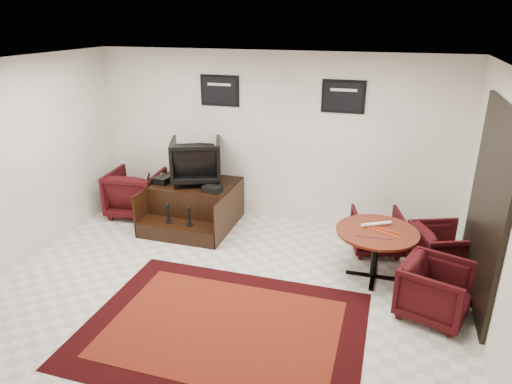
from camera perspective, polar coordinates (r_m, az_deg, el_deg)
ground at (r=5.91m, az=-4.51°, el=-12.74°), size 6.00×6.00×0.00m
room_shell at (r=5.11m, az=-0.31°, el=4.03°), size 6.02×5.02×2.81m
area_rug at (r=5.37m, az=-4.09°, el=-16.59°), size 3.10×2.33×0.01m
shine_podium at (r=7.71m, az=-7.66°, el=-1.66°), size 1.36×1.40×0.70m
shine_chair at (r=7.56m, az=-7.50°, el=4.21°), size 1.01×0.98×0.81m
shoes_pair at (r=7.71m, az=-11.52°, el=1.54°), size 0.26×0.32×0.11m
polish_kit at (r=7.19m, az=-5.49°, el=0.37°), size 0.31×0.24×0.10m
umbrella_black at (r=7.83m, az=-13.84°, el=-0.55°), size 0.35×0.13×0.94m
umbrella_hooked at (r=8.05m, az=-13.02°, el=-0.39°), size 0.30×0.11×0.81m
armchair_side at (r=8.22m, az=-14.78°, el=0.19°), size 0.93×0.88×0.89m
meeting_table at (r=6.16m, az=14.85°, el=-5.40°), size 1.06×1.06×0.69m
table_chair_back at (r=6.97m, az=14.83°, el=-4.52°), size 0.82×0.79×0.70m
table_chair_window at (r=6.67m, az=22.27°, el=-6.52°), size 0.90×0.92×0.74m
table_chair_corner at (r=5.73m, az=21.58°, el=-11.08°), size 0.88×0.91×0.75m
paper_roll at (r=6.25m, az=14.81°, el=-3.88°), size 0.39×0.25×0.05m
table_clutter at (r=6.07m, az=15.37°, el=-4.92°), size 0.57×0.35×0.01m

